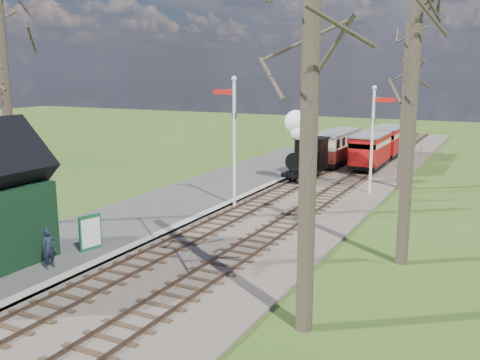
# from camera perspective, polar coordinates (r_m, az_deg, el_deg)

# --- Properties ---
(distant_hills) EXTENTS (114.40, 48.00, 22.02)m
(distant_hills) POSITION_cam_1_polar(r_m,az_deg,el_deg) (74.40, 18.59, -6.89)
(distant_hills) COLOR #385B23
(distant_hills) RESTS_ON ground
(ballast_bed) EXTENTS (8.00, 60.00, 0.10)m
(ballast_bed) POSITION_cam_1_polar(r_m,az_deg,el_deg) (30.12, 8.09, -0.84)
(ballast_bed) COLOR brown
(ballast_bed) RESTS_ON ground
(track_near) EXTENTS (1.60, 60.00, 0.15)m
(track_near) POSITION_cam_1_polar(r_m,az_deg,el_deg) (30.54, 5.79, -0.52)
(track_near) COLOR brown
(track_near) RESTS_ON ground
(track_far) EXTENTS (1.60, 60.00, 0.15)m
(track_far) POSITION_cam_1_polar(r_m,az_deg,el_deg) (29.73, 10.46, -0.99)
(track_far) COLOR brown
(track_far) RESTS_ON ground
(platform) EXTENTS (5.00, 44.00, 0.20)m
(platform) POSITION_cam_1_polar(r_m,az_deg,el_deg) (25.26, -8.36, -3.12)
(platform) COLOR #474442
(platform) RESTS_ON ground
(coping_strip) EXTENTS (0.40, 44.00, 0.21)m
(coping_strip) POSITION_cam_1_polar(r_m,az_deg,el_deg) (24.03, -3.87, -3.76)
(coping_strip) COLOR #B2AD9E
(coping_strip) RESTS_ON ground
(semaphore_near) EXTENTS (1.22, 0.24, 6.22)m
(semaphore_near) POSITION_cam_1_polar(r_m,az_deg,el_deg) (24.89, -0.75, 5.04)
(semaphore_near) COLOR silver
(semaphore_near) RESTS_ON ground
(semaphore_far) EXTENTS (1.22, 0.24, 5.72)m
(semaphore_far) POSITION_cam_1_polar(r_m,az_deg,el_deg) (28.77, 14.09, 5.02)
(semaphore_far) COLOR silver
(semaphore_far) RESTS_ON ground
(bare_trees) EXTENTS (15.51, 22.39, 12.00)m
(bare_trees) POSITION_cam_1_polar(r_m,az_deg,el_deg) (18.59, -3.51, 7.77)
(bare_trees) COLOR #382D23
(bare_trees) RESTS_ON ground
(fence_line) EXTENTS (12.60, 0.08, 1.00)m
(fence_line) POSITION_cam_1_polar(r_m,az_deg,el_deg) (43.57, 12.88, 3.42)
(fence_line) COLOR slate
(fence_line) RESTS_ON ground
(locomotive) EXTENTS (1.65, 3.84, 4.12)m
(locomotive) POSITION_cam_1_polar(r_m,az_deg,el_deg) (31.77, 6.93, 3.24)
(locomotive) COLOR black
(locomotive) RESTS_ON ground
(coach) EXTENTS (1.92, 6.59, 2.02)m
(coach) POSITION_cam_1_polar(r_m,az_deg,el_deg) (37.54, 10.13, 3.61)
(coach) COLOR black
(coach) RESTS_ON ground
(red_carriage_a) EXTENTS (1.85, 4.58, 1.95)m
(red_carriage_a) POSITION_cam_1_polar(r_m,az_deg,el_deg) (36.12, 13.70, 3.10)
(red_carriage_a) COLOR black
(red_carriage_a) RESTS_ON ground
(red_carriage_b) EXTENTS (1.85, 4.58, 1.95)m
(red_carriage_b) POSITION_cam_1_polar(r_m,az_deg,el_deg) (41.45, 15.48, 4.04)
(red_carriage_b) COLOR black
(red_carriage_b) RESTS_ON ground
(sign_board) EXTENTS (0.31, 0.85, 1.26)m
(sign_board) POSITION_cam_1_polar(r_m,az_deg,el_deg) (19.69, -15.67, -5.41)
(sign_board) COLOR #104D28
(sign_board) RESTS_ON platform
(bench) EXTENTS (0.81, 1.50, 0.82)m
(bench) POSITION_cam_1_polar(r_m,az_deg,el_deg) (19.38, -21.40, -6.81)
(bench) COLOR #442718
(bench) RESTS_ON platform
(person) EXTENTS (0.43, 0.54, 1.31)m
(person) POSITION_cam_1_polar(r_m,az_deg,el_deg) (18.30, -19.71, -6.87)
(person) COLOR black
(person) RESTS_ON platform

